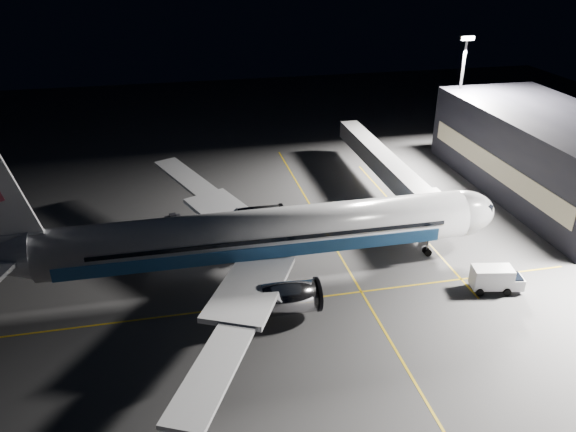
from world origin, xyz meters
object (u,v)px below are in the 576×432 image
at_px(service_truck, 496,278).
at_px(floodlight_mast_north, 461,86).
at_px(safety_cone_b, 305,249).
at_px(safety_cone_c, 282,225).
at_px(safety_cone_a, 241,227).
at_px(baggage_tug, 173,220).
at_px(airliner, 252,235).
at_px(jet_bridge, 387,167).

bearing_deg(service_truck, floodlight_mast_north, 80.01).
bearing_deg(safety_cone_b, safety_cone_c, 101.72).
bearing_deg(safety_cone_a, baggage_tug, 159.79).
height_order(airliner, service_truck, airliner).
xyz_separation_m(baggage_tug, safety_cone_c, (14.31, -4.20, -0.36)).
bearing_deg(safety_cone_b, baggage_tug, 145.02).
relative_size(airliner, safety_cone_b, 96.72).
relative_size(floodlight_mast_north, baggage_tug, 8.97).
bearing_deg(safety_cone_b, safety_cone_a, 131.66).
bearing_deg(safety_cone_a, floodlight_mast_north, 26.32).
height_order(jet_bridge, baggage_tug, jet_bridge).
bearing_deg(jet_bridge, safety_cone_c, -157.40).
height_order(airliner, safety_cone_b, airliner).
bearing_deg(floodlight_mast_north, safety_cone_a, -153.68).
xyz_separation_m(jet_bridge, safety_cone_c, (-17.41, -7.25, -4.26)).
xyz_separation_m(floodlight_mast_north, baggage_tug, (-49.73, -16.98, -11.68)).
bearing_deg(safety_cone_b, floodlight_mast_north, 39.46).
distance_m(airliner, safety_cone_a, 12.73).
height_order(baggage_tug, safety_cone_c, baggage_tug).
relative_size(floodlight_mast_north, safety_cone_c, 31.80).
distance_m(jet_bridge, floodlight_mast_north, 24.06).
bearing_deg(service_truck, airliner, 171.93).
relative_size(airliner, jet_bridge, 1.79).
relative_size(jet_bridge, floodlight_mast_north, 1.66).
bearing_deg(floodlight_mast_north, safety_cone_c, -149.12).
relative_size(airliner, safety_cone_a, 105.30).
xyz_separation_m(floodlight_mast_north, safety_cone_a, (-40.90, -20.23, -12.08)).
distance_m(airliner, jet_bridge, 29.31).
height_order(floodlight_mast_north, safety_cone_b, floodlight_mast_north).
height_order(airliner, jet_bridge, airliner).
height_order(floodlight_mast_north, safety_cone_a, floodlight_mast_north).
bearing_deg(airliner, safety_cone_c, 62.35).
height_order(floodlight_mast_north, service_truck, floodlight_mast_north).
bearing_deg(floodlight_mast_north, airliner, -142.09).
xyz_separation_m(baggage_tug, safety_cone_b, (15.73, -11.00, -0.37)).
distance_m(airliner, baggage_tug, 17.89).
relative_size(safety_cone_b, safety_cone_c, 0.98).
distance_m(safety_cone_b, safety_cone_c, 6.95).
bearing_deg(safety_cone_a, service_truck, -38.89).
bearing_deg(airliner, service_truck, -18.87).
bearing_deg(baggage_tug, floodlight_mast_north, 8.35).
bearing_deg(airliner, safety_cone_b, 29.48).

